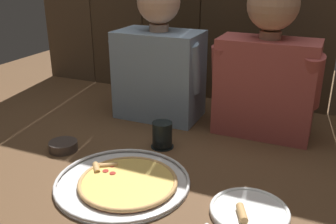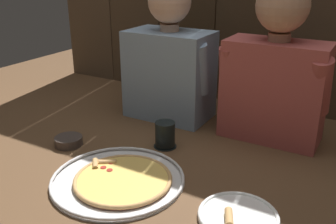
{
  "view_description": "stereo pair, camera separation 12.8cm",
  "coord_description": "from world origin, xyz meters",
  "px_view_note": "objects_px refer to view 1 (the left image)",
  "views": [
    {
      "loc": [
        0.45,
        -0.99,
        0.65
      ],
      "look_at": [
        -0.03,
        0.1,
        0.18
      ],
      "focal_mm": 40.63,
      "sensor_mm": 36.0,
      "label": 1
    },
    {
      "loc": [
        0.56,
        -0.93,
        0.65
      ],
      "look_at": [
        -0.03,
        0.1,
        0.18
      ],
      "focal_mm": 40.63,
      "sensor_mm": 36.0,
      "label": 2
    }
  ],
  "objects_px": {
    "dinner_plate": "(249,211)",
    "diner_left": "(159,57)",
    "pizza_tray": "(124,181)",
    "dipping_bowl": "(63,145)",
    "diner_right": "(267,63)",
    "drinking_glass": "(162,135)"
  },
  "relations": [
    {
      "from": "dinner_plate",
      "to": "diner_right",
      "type": "relative_size",
      "value": 0.36
    },
    {
      "from": "dinner_plate",
      "to": "diner_right",
      "type": "bearing_deg",
      "value": 97.7
    },
    {
      "from": "drinking_glass",
      "to": "dipping_bowl",
      "type": "height_order",
      "value": "drinking_glass"
    },
    {
      "from": "dipping_bowl",
      "to": "diner_left",
      "type": "height_order",
      "value": "diner_left"
    },
    {
      "from": "diner_right",
      "to": "drinking_glass",
      "type": "bearing_deg",
      "value": -138.39
    },
    {
      "from": "diner_left",
      "to": "dipping_bowl",
      "type": "bearing_deg",
      "value": -112.01
    },
    {
      "from": "pizza_tray",
      "to": "dinner_plate",
      "type": "xyz_separation_m",
      "value": [
        0.39,
        0.01,
        -0.0
      ]
    },
    {
      "from": "dinner_plate",
      "to": "drinking_glass",
      "type": "bearing_deg",
      "value": 144.65
    },
    {
      "from": "dinner_plate",
      "to": "drinking_glass",
      "type": "height_order",
      "value": "drinking_glass"
    },
    {
      "from": "dipping_bowl",
      "to": "drinking_glass",
      "type": "bearing_deg",
      "value": 28.07
    },
    {
      "from": "dinner_plate",
      "to": "diner_right",
      "type": "height_order",
      "value": "diner_right"
    },
    {
      "from": "dinner_plate",
      "to": "diner_left",
      "type": "height_order",
      "value": "diner_left"
    },
    {
      "from": "drinking_glass",
      "to": "diner_left",
      "type": "distance_m",
      "value": 0.38
    },
    {
      "from": "dipping_bowl",
      "to": "diner_right",
      "type": "distance_m",
      "value": 0.83
    },
    {
      "from": "dinner_plate",
      "to": "dipping_bowl",
      "type": "relative_size",
      "value": 2.11
    },
    {
      "from": "dinner_plate",
      "to": "dipping_bowl",
      "type": "xyz_separation_m",
      "value": [
        -0.72,
        0.1,
        0.01
      ]
    },
    {
      "from": "dipping_bowl",
      "to": "diner_left",
      "type": "relative_size",
      "value": 0.18
    },
    {
      "from": "dinner_plate",
      "to": "diner_left",
      "type": "xyz_separation_m",
      "value": [
        -0.53,
        0.56,
        0.26
      ]
    },
    {
      "from": "pizza_tray",
      "to": "dipping_bowl",
      "type": "relative_size",
      "value": 4.06
    },
    {
      "from": "pizza_tray",
      "to": "dipping_bowl",
      "type": "height_order",
      "value": "dipping_bowl"
    },
    {
      "from": "pizza_tray",
      "to": "drinking_glass",
      "type": "xyz_separation_m",
      "value": [
        0.0,
        0.28,
        0.04
      ]
    },
    {
      "from": "dipping_bowl",
      "to": "diner_right",
      "type": "bearing_deg",
      "value": 35.31
    }
  ]
}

